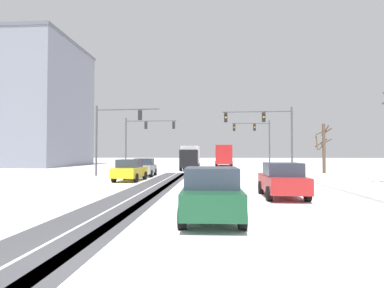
% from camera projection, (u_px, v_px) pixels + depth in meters
% --- Properties ---
extents(ground_plane, '(300.00, 300.00, 0.00)m').
position_uv_depth(ground_plane, '(125.00, 264.00, 5.86)').
color(ground_plane, white).
extents(wheel_track_left_lane, '(0.96, 29.66, 0.01)m').
position_uv_depth(wheel_track_left_lane, '(160.00, 187.00, 19.42)').
color(wheel_track_left_lane, '#4C4C51').
rests_on(wheel_track_left_lane, ground).
extents(wheel_track_right_lane, '(1.16, 29.66, 0.01)m').
position_uv_depth(wheel_track_right_lane, '(141.00, 187.00, 19.49)').
color(wheel_track_right_lane, '#4C4C51').
rests_on(wheel_track_right_lane, ground).
extents(wheel_track_center, '(0.79, 29.66, 0.01)m').
position_uv_depth(wheel_track_center, '(167.00, 187.00, 19.38)').
color(wheel_track_center, '#4C4C51').
rests_on(wheel_track_center, ground).
extents(sidewalk_kerb_right, '(4.00, 29.66, 0.12)m').
position_uv_depth(sidewalk_kerb_right, '(377.00, 190.00, 17.28)').
color(sidewalk_kerb_right, white).
rests_on(sidewalk_kerb_right, ground).
extents(traffic_signal_near_left, '(6.02, 0.57, 6.50)m').
position_uv_depth(traffic_signal_near_left, '(114.00, 128.00, 29.28)').
color(traffic_signal_near_left, '#47474C').
rests_on(traffic_signal_near_left, ground).
extents(traffic_signal_far_right, '(5.01, 0.49, 6.50)m').
position_uv_depth(traffic_signal_far_right, '(257.00, 135.00, 42.32)').
color(traffic_signal_far_right, '#47474C').
rests_on(traffic_signal_far_right, ground).
extents(traffic_signal_near_right, '(6.68, 0.47, 6.50)m').
position_uv_depth(traffic_signal_near_right, '(267.00, 126.00, 30.50)').
color(traffic_signal_near_right, '#47474C').
rests_on(traffic_signal_near_right, ground).
extents(traffic_signal_far_left, '(6.38, 0.41, 6.50)m').
position_uv_depth(traffic_signal_far_left, '(143.00, 133.00, 39.33)').
color(traffic_signal_far_left, '#47474C').
rests_on(traffic_signal_far_left, ground).
extents(car_silver_lead, '(1.96, 4.16, 1.62)m').
position_uv_depth(car_silver_lead, '(144.00, 167.00, 28.81)').
color(car_silver_lead, '#B7BABF').
rests_on(car_silver_lead, ground).
extents(car_yellow_cab_second, '(1.94, 4.15, 1.62)m').
position_uv_depth(car_yellow_cab_second, '(130.00, 170.00, 23.85)').
color(car_yellow_cab_second, yellow).
rests_on(car_yellow_cab_second, ground).
extents(car_red_third, '(1.87, 4.12, 1.62)m').
position_uv_depth(car_red_third, '(282.00, 180.00, 14.88)').
color(car_red_third, red).
rests_on(car_red_third, ground).
extents(car_dark_green_fourth, '(1.90, 4.13, 1.62)m').
position_uv_depth(car_dark_green_fourth, '(211.00, 193.00, 9.82)').
color(car_dark_green_fourth, '#194C2D').
rests_on(car_dark_green_fourth, ground).
extents(bus_oncoming, '(2.90, 11.07, 3.38)m').
position_uv_depth(bus_oncoming, '(224.00, 154.00, 52.76)').
color(bus_oncoming, '#B21E1E').
rests_on(bus_oncoming, ground).
extents(box_truck_delivery, '(2.35, 7.42, 3.02)m').
position_uv_depth(box_truck_delivery, '(190.00, 157.00, 40.46)').
color(box_truck_delivery, black).
rests_on(box_truck_delivery, ground).
extents(bare_tree_sidewalk_far, '(1.72, 1.44, 5.05)m').
position_uv_depth(bare_tree_sidewalk_far, '(323.00, 147.00, 31.98)').
color(bare_tree_sidewalk_far, brown).
rests_on(bare_tree_sidewalk_far, ground).
extents(office_building_far_left_block, '(21.20, 17.74, 20.54)m').
position_uv_depth(office_building_far_left_block, '(14.00, 105.00, 53.34)').
color(office_building_far_left_block, gray).
rests_on(office_building_far_left_block, ground).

